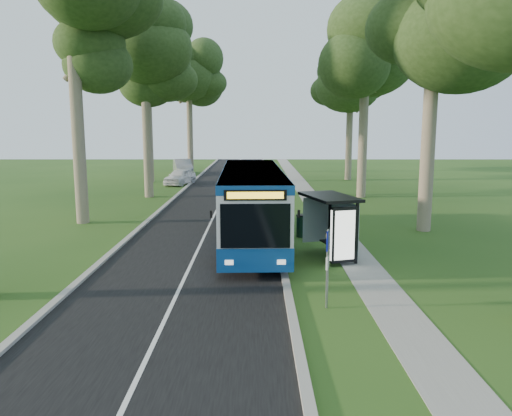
{
  "coord_description": "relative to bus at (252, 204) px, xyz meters",
  "views": [
    {
      "loc": [
        -0.99,
        -18.82,
        5.27
      ],
      "look_at": [
        -1.01,
        3.31,
        1.6
      ],
      "focal_mm": 35.0,
      "sensor_mm": 36.0,
      "label": 1
    }
  ],
  "objects": [
    {
      "name": "tree_west_e",
      "position": [
        -7.3,
        34.36,
        9.03
      ],
      "size": [
        5.2,
        5.2,
        14.5
      ],
      "color": "#7A6B56",
      "rests_on": "ground"
    },
    {
      "name": "bus_stop_sign",
      "position": [
        2.26,
        -8.56,
        -0.24
      ],
      "size": [
        0.14,
        0.32,
        2.35
      ],
      "rotation": [
        0.0,
        0.0,
        -0.32
      ],
      "color": "gray",
      "rests_on": "ground"
    },
    {
      "name": "footpath",
      "position": [
        4.2,
        6.36,
        -1.71
      ],
      "size": [
        1.5,
        100.0,
        0.02
      ],
      "primitive_type": "cube",
      "color": "gray",
      "rests_on": "ground"
    },
    {
      "name": "ground",
      "position": [
        1.2,
        -3.64,
        -1.72
      ],
      "size": [
        120.0,
        120.0,
        0.0
      ],
      "primitive_type": "plane",
      "color": "#244916",
      "rests_on": "ground"
    },
    {
      "name": "tree_east_c",
      "position": [
        8.0,
        14.36,
        9.04
      ],
      "size": [
        5.2,
        5.2,
        14.51
      ],
      "color": "#7A6B56",
      "rests_on": "ground"
    },
    {
      "name": "kerb_east",
      "position": [
        1.2,
        6.36,
        -1.66
      ],
      "size": [
        0.25,
        100.0,
        0.12
      ],
      "primitive_type": "cube",
      "color": "#9E9B93",
      "rests_on": "ground"
    },
    {
      "name": "bus",
      "position": [
        0.0,
        0.0,
        0.0
      ],
      "size": [
        2.96,
        12.57,
        3.31
      ],
      "rotation": [
        0.0,
        0.0,
        0.03
      ],
      "color": "silver",
      "rests_on": "ground"
    },
    {
      "name": "car_white",
      "position": [
        -6.68,
        22.21,
        -1.0
      ],
      "size": [
        2.75,
        4.51,
        1.43
      ],
      "primitive_type": "imported",
      "rotation": [
        0.0,
        0.0,
        -0.27
      ],
      "color": "white",
      "rests_on": "ground"
    },
    {
      "name": "bus_shelter",
      "position": [
        3.26,
        -3.25,
        0.06
      ],
      "size": [
        2.35,
        3.27,
        2.52
      ],
      "rotation": [
        0.0,
        0.0,
        0.28
      ],
      "color": "black",
      "rests_on": "ground"
    },
    {
      "name": "kerb_west",
      "position": [
        -5.8,
        6.36,
        -1.66
      ],
      "size": [
        0.25,
        100.0,
        0.12
      ],
      "primitive_type": "cube",
      "color": "#9E9B93",
      "rests_on": "ground"
    },
    {
      "name": "tree_east_d",
      "position": [
        9.2,
        26.36,
        7.75
      ],
      "size": [
        5.2,
        5.2,
        12.76
      ],
      "color": "#7A6B56",
      "rests_on": "ground"
    },
    {
      "name": "tree_west_d",
      "position": [
        -9.8,
        24.36,
        10.28
      ],
      "size": [
        5.2,
        5.2,
        16.21
      ],
      "color": "#7A6B56",
      "rests_on": "ground"
    },
    {
      "name": "tree_west_b",
      "position": [
        -9.3,
        4.36,
        9.25
      ],
      "size": [
        5.2,
        5.2,
        14.8
      ],
      "color": "#7A6B56",
      "rests_on": "ground"
    },
    {
      "name": "tree_west_c",
      "position": [
        -7.8,
        14.36,
        8.65
      ],
      "size": [
        5.2,
        5.2,
        13.98
      ],
      "color": "#7A6B56",
      "rests_on": "ground"
    },
    {
      "name": "road",
      "position": [
        -2.3,
        6.36,
        -1.71
      ],
      "size": [
        7.0,
        100.0,
        0.02
      ],
      "primitive_type": "cube",
      "color": "black",
      "rests_on": "ground"
    },
    {
      "name": "litter_bin",
      "position": [
        2.4,
        0.91,
        -1.17
      ],
      "size": [
        0.62,
        0.62,
        1.08
      ],
      "rotation": [
        0.0,
        0.0,
        0.43
      ],
      "color": "black",
      "rests_on": "ground"
    },
    {
      "name": "centre_line",
      "position": [
        -2.3,
        6.36,
        -1.69
      ],
      "size": [
        0.12,
        100.0,
        0.0
      ],
      "primitive_type": "cube",
      "color": "white",
      "rests_on": "road"
    },
    {
      "name": "car_silver",
      "position": [
        -7.85,
        31.94,
        -0.89
      ],
      "size": [
        2.92,
        5.28,
        1.65
      ],
      "primitive_type": "imported",
      "rotation": [
        0.0,
        0.0,
        0.25
      ],
      "color": "#999BA0",
      "rests_on": "ground"
    }
  ]
}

